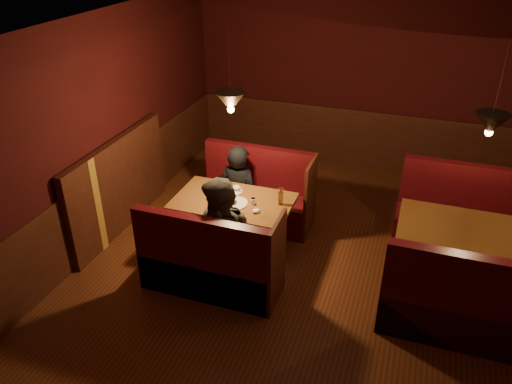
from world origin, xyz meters
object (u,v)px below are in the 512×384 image
(diner_a, at_px, (239,176))
(diner_b, at_px, (221,222))
(main_bench_near, at_px, (210,268))
(second_table, at_px, (462,244))
(second_bench_near, at_px, (461,310))
(second_bench_far, at_px, (460,223))
(main_bench_far, at_px, (257,199))
(main_table, at_px, (235,213))

(diner_a, height_order, diner_b, diner_b)
(main_bench_near, distance_m, second_table, 2.88)
(main_bench_near, xyz_separation_m, second_bench_near, (2.70, 0.18, 0.02))
(second_bench_near, xyz_separation_m, diner_b, (-2.63, 0.03, 0.49))
(main_bench_near, relative_size, second_bench_near, 1.00)
(second_bench_far, xyz_separation_m, second_bench_near, (0.00, -1.73, 0.00))
(diner_a, bearing_deg, main_bench_far, -121.04)
(main_table, xyz_separation_m, diner_b, (0.09, -0.62, 0.25))
(main_bench_far, relative_size, diner_b, 0.94)
(second_table, bearing_deg, diner_b, -162.11)
(main_table, height_order, diner_b, diner_b)
(main_bench_far, distance_m, second_table, 2.75)
(second_bench_near, height_order, diner_a, diner_a)
(main_bench_near, distance_m, second_bench_near, 2.71)
(diner_b, bearing_deg, main_bench_near, -86.27)
(second_bench_near, relative_size, diner_b, 0.94)
(main_table, bearing_deg, second_table, 4.55)
(diner_a, bearing_deg, diner_b, 108.84)
(main_bench_far, height_order, diner_a, diner_a)
(second_bench_far, relative_size, diner_b, 0.94)
(second_table, xyz_separation_m, second_bench_near, (0.03, -0.86, -0.24))
(second_bench_far, bearing_deg, main_bench_far, -174.72)
(main_bench_near, height_order, second_bench_near, second_bench_near)
(second_table, bearing_deg, second_bench_near, -87.80)
(main_bench_far, relative_size, second_table, 1.11)
(second_bench_near, bearing_deg, diner_a, 156.76)
(main_bench_far, bearing_deg, diner_b, -87.15)
(second_table, distance_m, second_bench_far, 0.90)
(second_bench_near, bearing_deg, main_bench_near, -176.20)
(main_bench_far, relative_size, main_bench_near, 1.00)
(main_table, relative_size, diner_a, 0.91)
(main_bench_far, relative_size, second_bench_far, 1.00)
(main_bench_near, distance_m, diner_b, 0.55)
(main_table, xyz_separation_m, second_bench_far, (2.72, 1.08, -0.24))
(main_bench_far, distance_m, second_bench_far, 2.71)
(second_table, bearing_deg, diner_a, 172.48)
(second_bench_far, bearing_deg, second_bench_near, -90.00)
(main_bench_far, xyz_separation_m, diner_b, (0.07, -1.45, 0.51))
(main_table, height_order, main_bench_near, main_bench_near)
(main_bench_near, bearing_deg, second_bench_far, 35.20)
(second_bench_near, bearing_deg, main_table, 166.56)
(second_table, bearing_deg, main_bench_near, -158.66)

